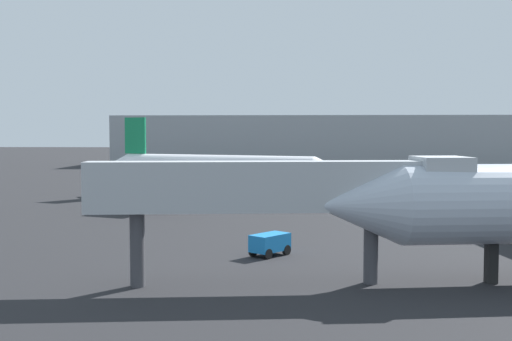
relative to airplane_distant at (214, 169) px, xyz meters
name	(u,v)px	position (x,y,z in m)	size (l,w,h in m)	color
airplane_distant	(214,169)	(0.00, 0.00, 0.00)	(28.20, 27.08, 9.03)	white
jet_bridge	(298,189)	(8.78, -38.30, 1.25)	(18.33, 4.26, 6.15)	#B2B7BC
baggage_cart	(270,243)	(7.23, -31.32, -2.62)	(2.53, 2.68, 1.30)	#1972BF
terminal_building	(334,141)	(17.97, 75.17, 2.09)	(96.59, 21.87, 10.94)	#999EA3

